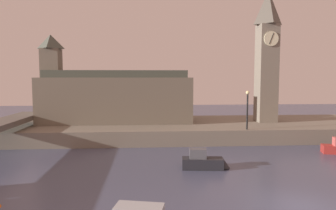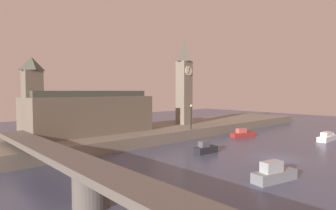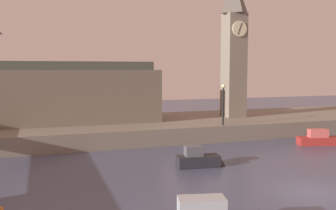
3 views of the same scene
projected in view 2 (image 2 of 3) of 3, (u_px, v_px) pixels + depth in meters
name	position (u px, v px, depth m)	size (l,w,h in m)	color
ground_plane	(278.00, 159.00, 29.84)	(120.00, 120.00, 0.00)	#474C66
far_embankment	(158.00, 132.00, 44.58)	(70.00, 12.00, 1.50)	slate
clock_tower	(184.00, 80.00, 48.03)	(2.30, 2.35, 14.65)	slate
parliament_hall	(87.00, 112.00, 37.74)	(16.74, 6.74, 9.81)	#6B6051
bridge_span	(95.00, 178.00, 16.99)	(2.56, 35.64, 2.61)	#5B544C
streetlamp	(191.00, 114.00, 41.80)	(0.36, 0.36, 3.74)	black
boat_cruiser_grey	(276.00, 173.00, 22.51)	(4.87, 2.10, 1.77)	gray
boat_ferry_white	(328.00, 137.00, 40.80)	(5.41, 1.29, 1.53)	silver
boat_patrol_orange	(152.00, 189.00, 19.34)	(3.69, 1.77, 1.25)	orange
boat_barge_dark	(207.00, 148.00, 32.59)	(3.51, 1.42, 1.45)	#232328
boat_dinghy_red	(244.00, 134.00, 44.14)	(4.95, 2.22, 1.56)	maroon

